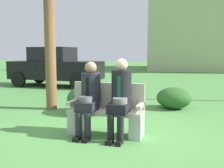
{
  "coord_description": "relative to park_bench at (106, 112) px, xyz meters",
  "views": [
    {
      "loc": [
        1.22,
        -4.37,
        1.42
      ],
      "look_at": [
        -0.13,
        0.26,
        0.85
      ],
      "focal_mm": 41.67,
      "sensor_mm": 36.0,
      "label": 1
    }
  ],
  "objects": [
    {
      "name": "parked_car_near",
      "position": [
        -4.14,
        5.81,
        0.44
      ],
      "size": [
        3.93,
        1.77,
        1.68
      ],
      "color": "black",
      "rests_on": "ground"
    },
    {
      "name": "seated_man_right",
      "position": [
        0.28,
        -0.12,
        0.35
      ],
      "size": [
        0.34,
        0.72,
        1.33
      ],
      "color": "black",
      "rests_on": "ground"
    },
    {
      "name": "building_backdrop",
      "position": [
        3.65,
        20.32,
        4.1
      ],
      "size": [
        11.25,
        9.15,
        8.94
      ],
      "color": "#AFB989",
      "rests_on": "ground"
    },
    {
      "name": "seated_man_left",
      "position": [
        -0.28,
        -0.13,
        0.32
      ],
      "size": [
        0.34,
        0.72,
        1.28
      ],
      "color": "#23232D",
      "rests_on": "ground"
    },
    {
      "name": "shrub_near_bench",
      "position": [
        1.03,
        2.5,
        -0.12
      ],
      "size": [
        0.88,
        0.81,
        0.55
      ],
      "primitive_type": "ellipsoid",
      "color": "#295622",
      "rests_on": "ground"
    },
    {
      "name": "shrub_mid_lawn",
      "position": [
        -0.86,
        1.42,
        -0.05
      ],
      "size": [
        1.1,
        1.01,
        0.69
      ],
      "primitive_type": "ellipsoid",
      "color": "#2D5531",
      "rests_on": "ground"
    },
    {
      "name": "park_bench",
      "position": [
        0.0,
        0.0,
        0.0
      ],
      "size": [
        1.3,
        0.44,
        0.9
      ],
      "color": "#B7AD9E",
      "rests_on": "ground"
    },
    {
      "name": "ground_plane",
      "position": [
        0.13,
        0.1,
        -0.39
      ],
      "size": [
        80.0,
        80.0,
        0.0
      ],
      "primitive_type": "plane",
      "color": "#498540"
    }
  ]
}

